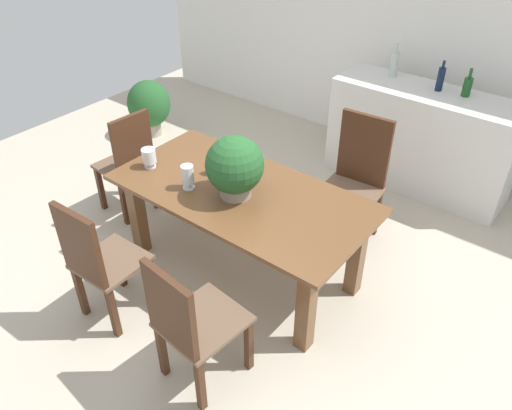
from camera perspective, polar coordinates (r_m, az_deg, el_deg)
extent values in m
plane|color=#BCB29E|center=(4.05, -1.51, -7.13)|extent=(7.04, 7.04, 0.00)
cube|color=white|center=(5.44, 16.93, 18.70)|extent=(6.40, 0.10, 2.60)
cube|color=brown|center=(3.60, -1.72, 1.34)|extent=(1.90, 0.95, 0.03)
cube|color=brown|center=(4.12, -13.20, -1.11)|extent=(0.10, 0.10, 0.71)
cube|color=brown|center=(3.28, 5.67, -11.50)|extent=(0.10, 0.10, 0.71)
cube|color=brown|center=(4.46, -6.88, 2.83)|extent=(0.10, 0.10, 0.71)
cube|color=brown|center=(3.71, 11.29, -5.48)|extent=(0.10, 0.10, 0.71)
cube|color=#422616|center=(3.70, -11.68, -8.50)|extent=(0.05, 0.05, 0.44)
cube|color=#422616|center=(3.91, -15.16, -6.34)|extent=(0.05, 0.05, 0.44)
cube|color=#422616|center=(3.56, -15.81, -11.58)|extent=(0.05, 0.05, 0.44)
cube|color=#422616|center=(3.77, -19.19, -9.13)|extent=(0.05, 0.05, 0.44)
cube|color=brown|center=(3.57, -16.05, -6.17)|extent=(0.43, 0.44, 0.03)
cube|color=#422616|center=(3.32, -19.31, -4.38)|extent=(0.38, 0.05, 0.52)
cube|color=#422616|center=(3.26, -0.82, -15.43)|extent=(0.05, 0.05, 0.44)
cube|color=#422616|center=(3.43, -5.18, -12.18)|extent=(0.05, 0.05, 0.44)
cube|color=#422616|center=(3.10, -6.30, -19.51)|extent=(0.05, 0.05, 0.44)
cube|color=#422616|center=(3.28, -10.55, -15.77)|extent=(0.05, 0.05, 0.44)
cube|color=brown|center=(3.08, -5.95, -12.96)|extent=(0.47, 0.51, 0.03)
cube|color=#422616|center=(2.80, -9.67, -11.66)|extent=(0.40, 0.08, 0.51)
cube|color=#422616|center=(4.92, -13.99, 3.45)|extent=(0.05, 0.05, 0.44)
cube|color=#422616|center=(4.78, -17.12, 1.83)|extent=(0.05, 0.05, 0.44)
cube|color=#422616|center=(4.67, -11.42, 1.96)|extent=(0.05, 0.05, 0.44)
cube|color=#422616|center=(4.52, -14.64, 0.21)|extent=(0.05, 0.05, 0.44)
cube|color=brown|center=(4.60, -14.72, 4.30)|extent=(0.45, 0.43, 0.03)
cube|color=#422616|center=(4.32, -13.75, 6.57)|extent=(0.06, 0.37, 0.53)
cube|color=#422616|center=(4.25, 6.92, -1.32)|extent=(0.05, 0.05, 0.44)
cube|color=#422616|center=(4.13, 11.67, -3.13)|extent=(0.05, 0.05, 0.44)
cube|color=#422616|center=(4.49, 8.94, 0.80)|extent=(0.05, 0.05, 0.44)
cube|color=#422616|center=(4.38, 13.47, -0.85)|extent=(0.05, 0.05, 0.44)
cube|color=brown|center=(4.17, 10.58, 1.47)|extent=(0.49, 0.44, 0.03)
cube|color=#422616|center=(4.16, 12.12, 6.18)|extent=(0.43, 0.07, 0.60)
cylinder|color=gray|center=(3.53, -2.36, 1.78)|extent=(0.22, 0.22, 0.10)
sphere|color=#235628|center=(3.42, -2.44, 4.56)|extent=(0.40, 0.40, 0.40)
sphere|color=#DB9EB2|center=(3.42, -4.51, 5.20)|extent=(0.04, 0.04, 0.04)
sphere|color=#DB9EB2|center=(3.42, -4.70, 3.98)|extent=(0.06, 0.06, 0.06)
sphere|color=#DB9EB2|center=(3.56, -2.37, 6.65)|extent=(0.04, 0.04, 0.04)
sphere|color=#DB9EB2|center=(3.34, -0.12, 5.62)|extent=(0.06, 0.06, 0.06)
sphere|color=#DB9EB2|center=(3.30, -3.69, 5.10)|extent=(0.04, 0.04, 0.04)
cylinder|color=silver|center=(3.66, -7.60, 2.00)|extent=(0.09, 0.09, 0.01)
cylinder|color=silver|center=(3.64, -7.63, 2.32)|extent=(0.02, 0.02, 0.04)
cylinder|color=silver|center=(3.60, -7.73, 3.46)|extent=(0.09, 0.09, 0.14)
cylinder|color=silver|center=(3.95, -11.84, 4.31)|extent=(0.09, 0.09, 0.01)
cylinder|color=silver|center=(3.94, -11.88, 4.58)|extent=(0.02, 0.02, 0.03)
cylinder|color=silver|center=(3.91, -12.00, 5.46)|extent=(0.11, 0.11, 0.11)
cylinder|color=silver|center=(3.80, -4.92, 3.60)|extent=(0.06, 0.06, 0.00)
cylinder|color=silver|center=(3.78, -4.95, 4.10)|extent=(0.01, 0.01, 0.07)
cone|color=silver|center=(3.74, -5.01, 5.10)|extent=(0.08, 0.08, 0.08)
cube|color=silver|center=(5.05, 18.07, 7.05)|extent=(1.70, 0.56, 0.96)
cylinder|color=#B2BFB7|center=(5.06, 15.33, 15.07)|extent=(0.07, 0.07, 0.23)
cylinder|color=#B2BFB7|center=(5.01, 15.61, 16.69)|extent=(0.03, 0.03, 0.07)
cylinder|color=#194C1E|center=(4.83, 22.73, 12.17)|extent=(0.07, 0.07, 0.16)
cylinder|color=#194C1E|center=(4.79, 23.07, 13.51)|extent=(0.03, 0.03, 0.09)
cylinder|color=#0F1E38|center=(4.86, 20.10, 13.19)|extent=(0.06, 0.06, 0.21)
cylinder|color=#0F1E38|center=(4.82, 20.43, 14.66)|extent=(0.02, 0.02, 0.06)
cylinder|color=#9E9384|center=(6.02, -11.67, 8.64)|extent=(0.21, 0.21, 0.19)
ellipsoid|color=#235628|center=(5.90, -12.00, 11.12)|extent=(0.48, 0.48, 0.53)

